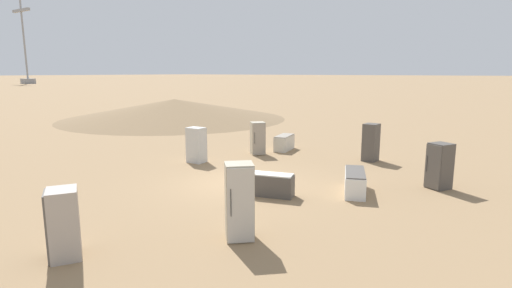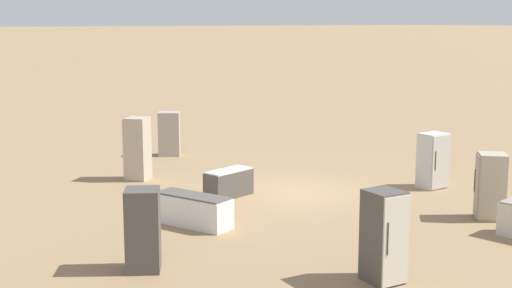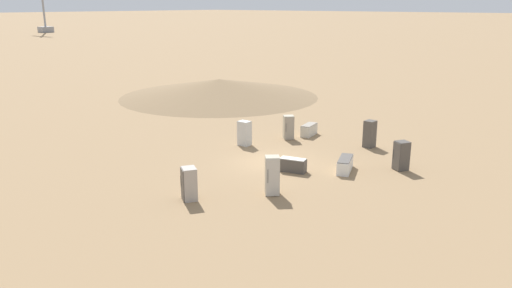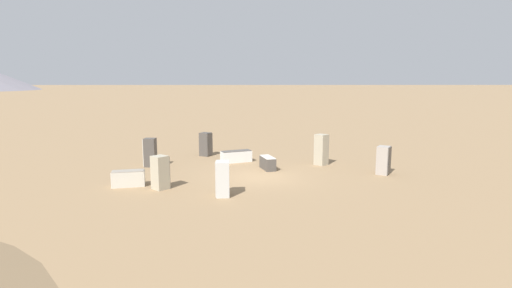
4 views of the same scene
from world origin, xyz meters
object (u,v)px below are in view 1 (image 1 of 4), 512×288
discarded_fridge_0 (355,182)px  discarded_fridge_5 (258,138)px  discarded_fridge_7 (272,185)px  discarded_fridge_8 (284,143)px  discarded_fridge_1 (239,202)px  discarded_fridge_6 (63,224)px  discarded_fridge_3 (371,142)px  discarded_fridge_2 (439,166)px  discarded_fridge_4 (197,145)px  power_pylon_0 (26,56)px

discarded_fridge_0 → discarded_fridge_5: (6.26, -3.36, 0.43)m
discarded_fridge_7 → discarded_fridge_8: bearing=-168.3°
discarded_fridge_1 → discarded_fridge_6: discarded_fridge_1 is taller
discarded_fridge_3 → discarded_fridge_2: bearing=-37.4°
discarded_fridge_5 → discarded_fridge_8: size_ratio=0.97×
discarded_fridge_4 → discarded_fridge_7: 5.87m
power_pylon_0 → discarded_fridge_8: (-133.05, 51.48, -8.80)m
discarded_fridge_4 → discarded_fridge_5: (-1.24, -3.01, 0.01)m
discarded_fridge_6 → discarded_fridge_7: 6.43m
discarded_fridge_8 → discarded_fridge_3: bearing=168.6°
discarded_fridge_1 → discarded_fridge_2: discarded_fridge_1 is taller
discarded_fridge_8 → discarded_fridge_1: bearing=103.3°
discarded_fridge_4 → discarded_fridge_7: (-5.41, 2.24, -0.42)m
power_pylon_0 → discarded_fridge_1: power_pylon_0 is taller
discarded_fridge_4 → discarded_fridge_6: bearing=-67.0°
discarded_fridge_2 → discarded_fridge_6: discarded_fridge_2 is taller
discarded_fridge_3 → discarded_fridge_5: bearing=-157.7°
discarded_fridge_1 → discarded_fridge_4: bearing=-83.2°
discarded_fridge_2 → discarded_fridge_5: 8.53m
discarded_fridge_1 → discarded_fridge_4: discarded_fridge_1 is taller
discarded_fridge_1 → discarded_fridge_6: (2.50, 2.97, -0.16)m
discarded_fridge_1 → discarded_fridge_4: (6.61, -5.55, -0.15)m
discarded_fridge_0 → power_pylon_0: bearing=135.3°
discarded_fridge_0 → discarded_fridge_6: bearing=-135.0°
discarded_fridge_4 → discarded_fridge_6: discarded_fridge_4 is taller
discarded_fridge_2 → discarded_fridge_7: (4.28, 4.03, -0.42)m
power_pylon_0 → discarded_fridge_2: bearing=158.9°
discarded_fridge_0 → discarded_fridge_5: bearing=129.3°
power_pylon_0 → discarded_fridge_0: power_pylon_0 is taller
power_pylon_0 → discarded_fridge_2: (-140.99, 54.37, -8.40)m
discarded_fridge_6 → discarded_fridge_4: bearing=-32.8°
discarded_fridge_4 → discarded_fridge_5: size_ratio=0.99×
discarded_fridge_0 → discarded_fridge_3: (1.22, -5.08, 0.48)m
discarded_fridge_4 → discarded_fridge_8: (-1.75, -4.68, -0.40)m
power_pylon_0 → discarded_fridge_3: (-137.57, 51.43, -8.34)m
discarded_fridge_0 → discarded_fridge_2: (-2.19, -2.14, 0.43)m
discarded_fridge_1 → discarded_fridge_2: (-3.08, -7.34, -0.14)m
discarded_fridge_6 → discarded_fridge_8: discarded_fridge_6 is taller
discarded_fridge_6 → discarded_fridge_3: bearing=-67.8°
discarded_fridge_0 → discarded_fridge_1: discarded_fridge_1 is taller
discarded_fridge_3 → discarded_fridge_5: size_ratio=1.07×
discarded_fridge_5 → discarded_fridge_0: bearing=104.3°
power_pylon_0 → discarded_fridge_7: power_pylon_0 is taller
discarded_fridge_0 → discarded_fridge_8: size_ratio=1.23×
discarded_fridge_3 → discarded_fridge_5: 5.32m
discarded_fridge_0 → discarded_fridge_5: 7.11m
discarded_fridge_2 → discarded_fridge_7: 5.89m
discarded_fridge_2 → discarded_fridge_3: 4.51m
discarded_fridge_0 → discarded_fridge_6: discarded_fridge_6 is taller
power_pylon_0 → discarded_fridge_8: size_ratio=18.03×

